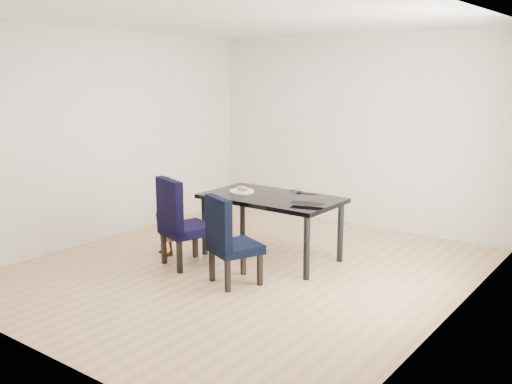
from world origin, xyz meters
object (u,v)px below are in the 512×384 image
Objects in this scene: dining_table at (271,227)px; chair_left at (187,222)px; child at (165,216)px; plate at (242,191)px; chair_right at (236,240)px; laptop at (308,203)px.

dining_table is 1.57× the size of chair_left.
child is (-1.09, -0.65, 0.10)m from dining_table.
plate reaches higher than dining_table.
plate is (-0.61, 0.89, 0.29)m from chair_right.
laptop is at bearing 29.28° from child.
laptop is at bearing 86.96° from chair_right.
chair_left is 3.43× the size of plate.
chair_left is at bearing -103.83° from plate.
laptop is (1.00, -0.10, 0.01)m from plate.
chair_left is 0.50m from child.
chair_left reaches higher than plate.
laptop is at bearing 47.85° from chair_left.
chair_left reaches higher than chair_right.
dining_table is 1.69× the size of child.
plate is (-0.43, -0.02, 0.38)m from dining_table.
laptop is at bearing -5.43° from plate.
chair_left is at bearing -165.48° from chair_right.
dining_table is 1.28m from child.
chair_left is (-0.62, -0.78, 0.14)m from dining_table.
chair_right is 1.11m from plate.
dining_table is at bearing 124.68° from chair_right.
dining_table is at bearing -24.88° from laptop.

